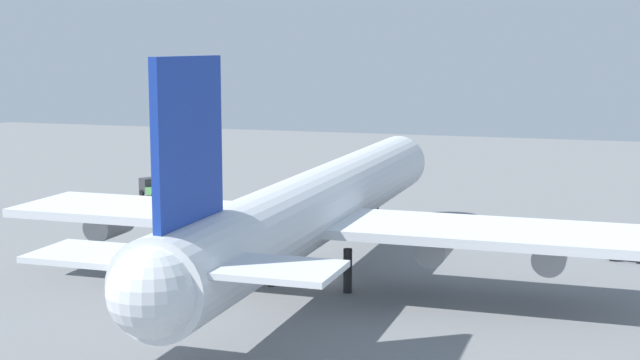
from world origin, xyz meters
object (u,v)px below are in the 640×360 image
(maintenance_van, at_px, (154,189))
(safety_cone_nose, at_px, (420,217))
(baggage_tug, at_px, (626,248))
(cargo_airplane, at_px, (319,206))

(maintenance_van, distance_m, safety_cone_nose, 36.38)
(baggage_tug, relative_size, maintenance_van, 0.73)
(cargo_airplane, xyz_separation_m, baggage_tug, (16.00, -24.36, -5.30))
(baggage_tug, bearing_deg, cargo_airplane, 123.29)
(maintenance_van, xyz_separation_m, safety_cone_nose, (-4.94, -36.03, -0.73))
(baggage_tug, height_order, safety_cone_nose, baggage_tug)
(maintenance_van, bearing_deg, cargo_airplane, -134.95)
(baggage_tug, xyz_separation_m, maintenance_van, (17.34, 57.76, 0.04))
(cargo_airplane, relative_size, baggage_tug, 15.66)
(baggage_tug, xyz_separation_m, safety_cone_nose, (12.40, 21.72, -0.70))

